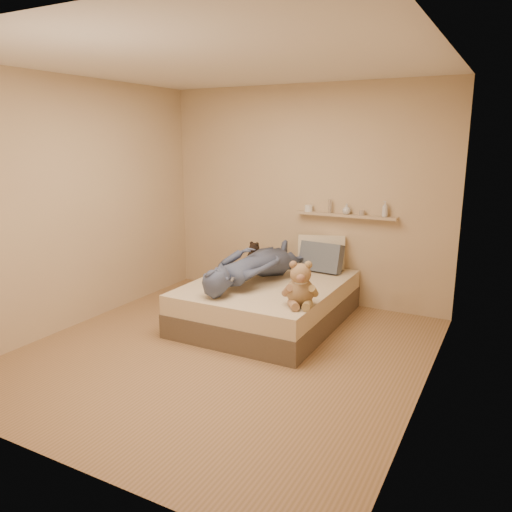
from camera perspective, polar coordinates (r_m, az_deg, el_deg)
The scene contains 10 objects.
room at distance 4.46m, azimuth -3.93°, elevation 4.56°, with size 3.80×3.80×3.80m.
bed at distance 5.51m, azimuth 1.37°, elevation -5.25°, with size 1.50×1.90×0.45m.
game_console at distance 5.05m, azimuth -3.18°, elevation -2.34°, with size 0.20×0.14×0.06m.
teddy_bear at distance 4.65m, azimuth 5.09°, elevation -3.58°, with size 0.35×0.36×0.44m.
dark_plush at distance 6.14m, azimuth -0.15°, elevation 0.12°, with size 0.19×0.19×0.29m.
pillow_cream at distance 6.01m, azimuth 7.47°, elevation 0.46°, with size 0.55×0.16×0.40m, color beige.
pillow_grey at distance 5.88m, azimuth 7.44°, elevation -0.15°, with size 0.50×0.14×0.34m, color slate.
person at distance 5.41m, azimuth -0.03°, elevation -0.93°, with size 0.60×1.64×0.39m, color #414B66.
wall_shelf at distance 5.92m, azimuth 10.18°, elevation 4.59°, with size 1.20×0.12×0.03m, color tan.
shelf_bottles at distance 5.91m, azimuth 10.41°, elevation 5.32°, with size 1.01×0.13×0.18m.
Camera 1 is at (2.33, -3.74, 1.98)m, focal length 35.00 mm.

